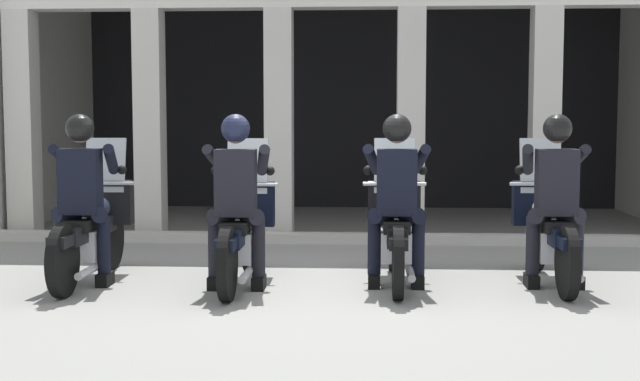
% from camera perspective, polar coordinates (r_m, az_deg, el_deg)
% --- Properties ---
extents(ground_plane, '(80.00, 80.00, 0.00)m').
position_cam_1_polar(ground_plane, '(11.06, 0.79, -3.19)').
color(ground_plane, gray).
extents(station_building, '(9.50, 4.34, 3.52)m').
position_cam_1_polar(station_building, '(13.20, 1.91, 7.60)').
color(station_building, black).
rests_on(station_building, ground).
extents(kerb_strip, '(9.00, 0.24, 0.12)m').
position_cam_1_polar(kerb_strip, '(10.67, 1.54, -3.17)').
color(kerb_strip, '#B7B5AD').
rests_on(kerb_strip, ground).
extents(motorcycle_far_left, '(0.62, 2.04, 1.35)m').
position_cam_1_polar(motorcycle_far_left, '(8.54, -14.75, -2.39)').
color(motorcycle_far_left, black).
rests_on(motorcycle_far_left, ground).
extents(police_officer_far_left, '(0.63, 0.61, 1.58)m').
position_cam_1_polar(police_officer_far_left, '(8.23, -15.44, 0.38)').
color(police_officer_far_left, black).
rests_on(police_officer_far_left, ground).
extents(motorcycle_center_left, '(0.62, 2.04, 1.35)m').
position_cam_1_polar(motorcycle_center_left, '(8.14, -5.20, -2.61)').
color(motorcycle_center_left, black).
rests_on(motorcycle_center_left, ground).
extents(police_officer_center_left, '(0.63, 0.61, 1.58)m').
position_cam_1_polar(police_officer_center_left, '(7.81, -5.54, 0.30)').
color(police_officer_center_left, black).
rests_on(police_officer_center_left, ground).
extents(motorcycle_center_right, '(0.62, 2.04, 1.35)m').
position_cam_1_polar(motorcycle_center_right, '(8.21, 5.00, -2.55)').
color(motorcycle_center_right, black).
rests_on(motorcycle_center_right, ground).
extents(police_officer_center_right, '(0.63, 0.61, 1.58)m').
position_cam_1_polar(police_officer_center_right, '(7.88, 5.07, 0.34)').
color(police_officer_center_right, black).
rests_on(police_officer_center_right, ground).
extents(motorcycle_far_right, '(0.62, 2.04, 1.35)m').
position_cam_1_polar(motorcycle_far_right, '(8.45, 14.83, -2.48)').
color(motorcycle_far_right, black).
rests_on(motorcycle_far_right, ground).
extents(police_officer_far_right, '(0.63, 0.61, 1.58)m').
position_cam_1_polar(police_officer_far_right, '(8.13, 15.29, 0.32)').
color(police_officer_far_right, black).
rests_on(police_officer_far_right, ground).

